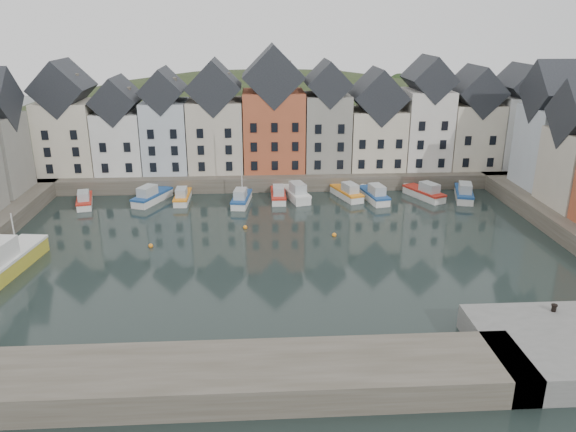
{
  "coord_description": "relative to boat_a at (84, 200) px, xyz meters",
  "views": [
    {
      "loc": [
        -2.68,
        -53.09,
        23.13
      ],
      "look_at": [
        0.87,
        6.0,
        2.16
      ],
      "focal_mm": 35.0,
      "sensor_mm": 36.0,
      "label": 1
    }
  ],
  "objects": [
    {
      "name": "ground",
      "position": [
        24.98,
        -17.77,
        -0.69
      ],
      "size": [
        260.0,
        260.0,
        0.0
      ],
      "primitive_type": "plane",
      "color": "#1C2726",
      "rests_on": "ground"
    },
    {
      "name": "near_wall",
      "position": [
        14.98,
        -39.77,
        0.31
      ],
      "size": [
        50.0,
        6.0,
        2.0
      ],
      "primitive_type": "cube",
      "color": "#484337",
      "rests_on": "ground"
    },
    {
      "name": "large_vessel",
      "position": [
        -1.72,
        -20.45,
        0.62
      ],
      "size": [
        4.3,
        10.93,
        5.54
      ],
      "rotation": [
        0.0,
        0.0,
        -0.13
      ],
      "color": "gold",
      "rests_on": "ground"
    },
    {
      "name": "boat_d",
      "position": [
        20.4,
        -0.62,
        0.1
      ],
      "size": [
        2.83,
        6.56,
        12.15
      ],
      "rotation": [
        0.0,
        0.0,
        -0.14
      ],
      "color": "silver",
      "rests_on": "ground"
    },
    {
      "name": "boat_a",
      "position": [
        0.0,
        0.0,
        0.0
      ],
      "size": [
        3.23,
        6.27,
        2.3
      ],
      "rotation": [
        0.0,
        0.0,
        0.24
      ],
      "color": "silver",
      "rests_on": "ground"
    },
    {
      "name": "boat_g",
      "position": [
        34.67,
        1.14,
        0.05
      ],
      "size": [
        3.94,
        6.72,
        2.47
      ],
      "rotation": [
        0.0,
        0.0,
        0.32
      ],
      "color": "silver",
      "rests_on": "ground"
    },
    {
      "name": "mooring_buoys",
      "position": [
        20.98,
        -12.44,
        -0.54
      ],
      "size": [
        20.5,
        5.5,
        0.5
      ],
      "color": "orange",
      "rests_on": "ground"
    },
    {
      "name": "mooring_bollard",
      "position": [
        44.8,
        -34.27,
        1.62
      ],
      "size": [
        0.48,
        0.48,
        0.56
      ],
      "color": "black",
      "rests_on": "near_quay"
    },
    {
      "name": "far_terrace",
      "position": [
        28.19,
        10.23,
        8.19
      ],
      "size": [
        72.37,
        8.16,
        17.78
      ],
      "color": "beige",
      "rests_on": "far_quay"
    },
    {
      "name": "far_quay",
      "position": [
        24.98,
        12.23,
        0.31
      ],
      "size": [
        90.0,
        16.0,
        2.0
      ],
      "primitive_type": "cube",
      "color": "#484337",
      "rests_on": "ground"
    },
    {
      "name": "boat_b",
      "position": [
        8.48,
        0.87,
        0.1
      ],
      "size": [
        4.79,
        7.15,
        2.64
      ],
      "rotation": [
        0.0,
        0.0,
        -0.43
      ],
      "color": "silver",
      "rests_on": "ground"
    },
    {
      "name": "boat_j",
      "position": [
        50.31,
        -0.24,
        0.1
      ],
      "size": [
        3.98,
        7.22,
        2.65
      ],
      "rotation": [
        0.0,
        0.0,
        -0.28
      ],
      "color": "silver",
      "rests_on": "ground"
    },
    {
      "name": "boat_f",
      "position": [
        27.67,
        1.18,
        0.12
      ],
      "size": [
        3.9,
        7.35,
        2.7
      ],
      "rotation": [
        0.0,
        0.0,
        0.26
      ],
      "color": "silver",
      "rests_on": "ground"
    },
    {
      "name": "boat_i",
      "position": [
        45.15,
        0.38,
        0.08
      ],
      "size": [
        4.66,
        6.93,
        2.56
      ],
      "rotation": [
        0.0,
        0.0,
        0.43
      ],
      "color": "silver",
      "rests_on": "ground"
    },
    {
      "name": "boat_h",
      "position": [
        38.1,
        -0.15,
        0.09
      ],
      "size": [
        3.31,
        7.01,
        2.59
      ],
      "rotation": [
        0.0,
        0.0,
        0.19
      ],
      "color": "silver",
      "rests_on": "ground"
    },
    {
      "name": "boat_c",
      "position": [
        12.54,
        0.87,
        -0.01
      ],
      "size": [
        1.86,
        5.93,
        2.28
      ],
      "rotation": [
        0.0,
        0.0,
        -0.0
      ],
      "color": "silver",
      "rests_on": "ground"
    },
    {
      "name": "boat_e",
      "position": [
        25.3,
        0.8,
        0.02
      ],
      "size": [
        1.95,
        6.16,
        2.36
      ],
      "rotation": [
        0.0,
        0.0,
        -0.01
      ],
      "color": "silver",
      "rests_on": "ground"
    },
    {
      "name": "hillside",
      "position": [
        25.0,
        38.23,
        -18.65
      ],
      "size": [
        153.6,
        70.4,
        64.0
      ],
      "color": "#242F17",
      "rests_on": "ground"
    }
  ]
}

